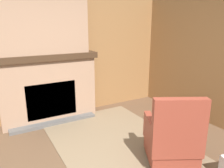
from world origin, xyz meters
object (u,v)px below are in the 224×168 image
Objects in this scene: firewood_stack at (181,120)px; storage_case at (74,48)px; armchair at (172,139)px; oil_lamp_vase at (23,50)px.

storage_case reaches higher than firewood_stack.
oil_lamp_vase reaches higher than armchair.
firewood_stack is at bearing 57.67° from oil_lamp_vase.
firewood_stack is 2.45m from storage_case.
oil_lamp_vase reaches higher than firewood_stack.
armchair is at bearing -53.13° from firewood_stack.
armchair is 2.21× the size of firewood_stack.
armchair is 3.83× the size of storage_case.
firewood_stack is 1.71× the size of oil_lamp_vase.
armchair is 3.78× the size of oil_lamp_vase.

